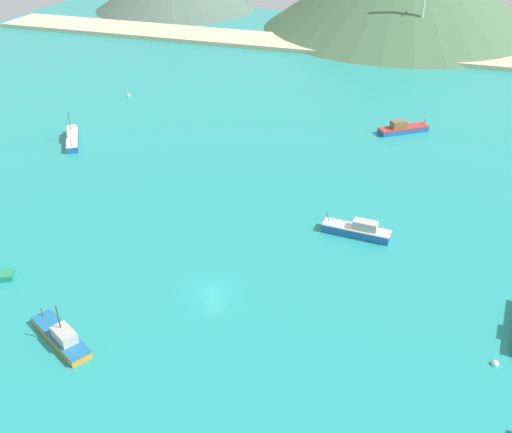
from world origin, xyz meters
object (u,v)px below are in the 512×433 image
(fishing_boat_6, at_px, (62,336))
(radio_tower, at_px, (423,6))
(buoy_0, at_px, (129,96))
(fishing_boat_1, at_px, (402,128))
(fishing_boat_7, at_px, (72,138))
(buoy_1, at_px, (495,364))
(fishing_boat_4, at_px, (358,230))

(fishing_boat_6, relative_size, radio_tower, 0.38)
(buoy_0, xyz_separation_m, radio_tower, (62.50, 59.72, 13.23))
(fishing_boat_1, height_order, fishing_boat_7, fishing_boat_7)
(fishing_boat_1, xyz_separation_m, buoy_1, (16.56, -63.20, -0.73))
(buoy_1, xyz_separation_m, radio_tower, (-18.65, 125.03, 13.24))
(fishing_boat_6, bearing_deg, buoy_1, 13.91)
(fishing_boat_6, height_order, buoy_1, fishing_boat_6)
(fishing_boat_7, xyz_separation_m, buoy_1, (78.37, -37.73, -0.79))
(fishing_boat_6, distance_m, radio_tower, 140.22)
(fishing_boat_1, relative_size, buoy_0, 11.66)
(buoy_1, bearing_deg, fishing_boat_4, 131.39)
(fishing_boat_4, distance_m, fishing_boat_7, 61.89)
(fishing_boat_7, height_order, buoy_0, fishing_boat_7)
(fishing_boat_1, relative_size, radio_tower, 0.39)
(fishing_boat_7, bearing_deg, fishing_boat_6, -57.73)
(fishing_boat_1, relative_size, buoy_1, 12.55)
(fishing_boat_6, height_order, radio_tower, radio_tower)
(buoy_0, height_order, buoy_1, buoy_0)
(buoy_0, bearing_deg, fishing_boat_7, -84.24)
(buoy_1, bearing_deg, fishing_boat_6, -166.09)
(fishing_boat_1, distance_m, fishing_boat_4, 42.02)
(fishing_boat_6, bearing_deg, fishing_boat_4, 49.16)
(fishing_boat_6, relative_size, fishing_boat_7, 0.94)
(fishing_boat_4, relative_size, buoy_1, 12.54)
(fishing_boat_6, distance_m, buoy_0, 84.16)
(fishing_boat_4, bearing_deg, fishing_boat_7, 164.54)
(buoy_0, bearing_deg, radio_tower, 43.70)
(fishing_boat_4, relative_size, radio_tower, 0.39)
(fishing_boat_6, distance_m, fishing_boat_7, 58.44)
(fishing_boat_6, bearing_deg, buoy_0, 113.81)
(fishing_boat_6, bearing_deg, fishing_boat_1, 67.77)
(fishing_boat_4, bearing_deg, radio_tower, 89.96)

